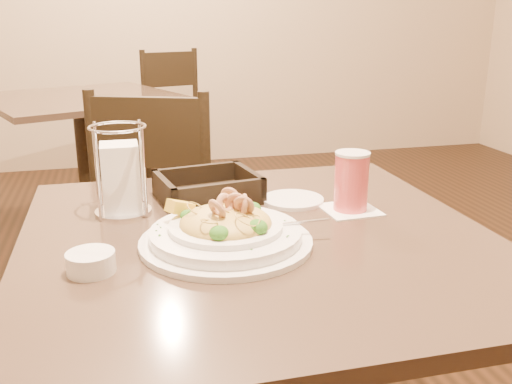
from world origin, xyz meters
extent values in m
cube|color=#4D3A2C|center=(0.00, 0.00, 0.73)|extent=(0.90, 0.90, 0.03)
cylinder|color=black|center=(-0.40, 2.07, 0.01)|extent=(0.52, 0.52, 0.03)
cylinder|color=black|center=(-0.40, 2.07, 0.37)|extent=(0.12, 0.12, 0.68)
cube|color=#4D3A2C|center=(-0.40, 2.07, 0.73)|extent=(1.17, 1.17, 0.03)
cube|color=black|center=(-0.09, 0.94, 0.45)|extent=(0.54, 0.54, 0.04)
cylinder|color=black|center=(0.14, 1.04, 0.21)|extent=(0.04, 0.04, 0.43)
cylinder|color=black|center=(-0.20, 1.17, 0.21)|extent=(0.04, 0.04, 0.43)
cylinder|color=black|center=(0.01, 0.71, 0.21)|extent=(0.04, 0.04, 0.43)
cylinder|color=black|center=(-0.33, 0.84, 0.21)|extent=(0.04, 0.04, 0.43)
cylinder|color=black|center=(0.01, 0.71, 0.70)|extent=(0.04, 0.04, 0.46)
cylinder|color=black|center=(-0.33, 0.84, 0.70)|extent=(0.04, 0.04, 0.46)
cube|color=black|center=(-0.16, 0.77, 0.80)|extent=(0.35, 0.16, 0.22)
cube|color=black|center=(0.07, 2.99, 0.45)|extent=(0.52, 0.52, 0.04)
cylinder|color=black|center=(0.19, 3.22, 0.21)|extent=(0.04, 0.04, 0.43)
cylinder|color=black|center=(-0.15, 3.12, 0.21)|extent=(0.04, 0.04, 0.43)
cylinder|color=black|center=(0.29, 2.87, 0.21)|extent=(0.04, 0.04, 0.43)
cylinder|color=black|center=(-0.05, 2.77, 0.21)|extent=(0.04, 0.04, 0.43)
cylinder|color=black|center=(0.29, 2.87, 0.70)|extent=(0.04, 0.04, 0.46)
cylinder|color=black|center=(-0.05, 2.77, 0.70)|extent=(0.04, 0.04, 0.46)
cube|color=black|center=(0.12, 2.82, 0.80)|extent=(0.35, 0.13, 0.22)
cylinder|color=white|center=(-0.07, -0.04, 0.75)|extent=(0.32, 0.32, 0.01)
cylinder|color=white|center=(-0.07, -0.04, 0.77)|extent=(0.28, 0.28, 0.02)
cylinder|color=white|center=(-0.07, -0.04, 0.78)|extent=(0.21, 0.21, 0.01)
ellipsoid|color=gold|center=(-0.07, -0.04, 0.79)|extent=(0.17, 0.17, 0.06)
cube|color=yellow|center=(-0.15, 0.03, 0.80)|extent=(0.06, 0.05, 0.04)
cube|color=silver|center=(0.06, -0.05, 0.78)|extent=(0.12, 0.02, 0.01)
cube|color=silver|center=(0.00, -0.05, 0.78)|extent=(0.03, 0.02, 0.00)
torus|color=gold|center=(-0.12, -0.02, 0.82)|extent=(0.05, 0.05, 0.03)
torus|color=gold|center=(-0.11, -0.09, 0.81)|extent=(0.03, 0.03, 0.01)
torus|color=gold|center=(-0.08, -0.03, 0.80)|extent=(0.04, 0.03, 0.02)
torus|color=gold|center=(-0.11, 0.00, 0.79)|extent=(0.05, 0.05, 0.02)
torus|color=gold|center=(-0.06, -0.05, 0.80)|extent=(0.03, 0.04, 0.03)
torus|color=gold|center=(-0.06, -0.02, 0.80)|extent=(0.04, 0.04, 0.02)
torus|color=gold|center=(-0.09, -0.03, 0.81)|extent=(0.06, 0.06, 0.01)
torus|color=gold|center=(-0.07, -0.04, 0.81)|extent=(0.05, 0.06, 0.03)
torus|color=gold|center=(-0.08, -0.03, 0.81)|extent=(0.03, 0.04, 0.02)
torus|color=gold|center=(-0.07, -0.03, 0.79)|extent=(0.03, 0.03, 0.02)
torus|color=gold|center=(-0.04, -0.07, 0.80)|extent=(0.04, 0.04, 0.01)
torus|color=gold|center=(-0.03, -0.09, 0.80)|extent=(0.04, 0.05, 0.03)
torus|color=gold|center=(-0.08, 0.02, 0.80)|extent=(0.03, 0.03, 0.02)
torus|color=gold|center=(-0.07, -0.04, 0.81)|extent=(0.06, 0.06, 0.03)
torus|color=gold|center=(-0.08, -0.03, 0.81)|extent=(0.05, 0.05, 0.02)
torus|color=gold|center=(-0.05, -0.10, 0.81)|extent=(0.05, 0.06, 0.03)
torus|color=gold|center=(-0.09, -0.04, 0.79)|extent=(0.04, 0.04, 0.02)
torus|color=gold|center=(-0.04, -0.04, 0.82)|extent=(0.06, 0.06, 0.03)
torus|color=gold|center=(-0.07, -0.02, 0.80)|extent=(0.04, 0.05, 0.03)
torus|color=tan|center=(-0.09, -0.07, 0.83)|extent=(0.04, 0.05, 0.04)
torus|color=tan|center=(-0.04, -0.06, 0.83)|extent=(0.02, 0.04, 0.04)
torus|color=tan|center=(-0.06, -0.01, 0.83)|extent=(0.04, 0.04, 0.04)
torus|color=tan|center=(-0.05, -0.04, 0.83)|extent=(0.04, 0.03, 0.04)
torus|color=tan|center=(-0.07, -0.04, 0.83)|extent=(0.05, 0.04, 0.04)
torus|color=tan|center=(-0.04, -0.06, 0.83)|extent=(0.05, 0.04, 0.04)
ellipsoid|color=#235A14|center=(-0.01, 0.00, 0.80)|extent=(0.04, 0.04, 0.03)
ellipsoid|color=#235A14|center=(-0.07, 0.03, 0.80)|extent=(0.03, 0.03, 0.03)
ellipsoid|color=#235A14|center=(-0.14, 0.00, 0.80)|extent=(0.03, 0.03, 0.02)
ellipsoid|color=#235A14|center=(-0.10, -0.11, 0.80)|extent=(0.04, 0.04, 0.03)
ellipsoid|color=#235A14|center=(-0.03, -0.09, 0.80)|extent=(0.04, 0.04, 0.03)
cube|color=#266619|center=(-0.19, 0.02, 0.78)|extent=(0.00, 0.00, 0.00)
cube|color=#266619|center=(-0.04, 0.07, 0.78)|extent=(0.00, 0.00, 0.00)
cube|color=#266619|center=(-0.06, 0.08, 0.78)|extent=(0.00, 0.00, 0.00)
cube|color=#266619|center=(-0.17, 0.02, 0.78)|extent=(0.00, 0.00, 0.00)
cube|color=#266619|center=(-0.14, 0.06, 0.78)|extent=(0.00, 0.00, 0.00)
cube|color=#266619|center=(0.03, -0.10, 0.78)|extent=(0.00, 0.00, 0.00)
cube|color=#266619|center=(-0.19, -0.04, 0.78)|extent=(0.00, 0.00, 0.00)
cube|color=#266619|center=(0.05, -0.02, 0.78)|extent=(0.00, 0.00, 0.00)
cube|color=#266619|center=(0.06, -0.03, 0.78)|extent=(0.00, 0.00, 0.00)
cube|color=#266619|center=(-0.20, -0.02, 0.78)|extent=(0.00, 0.00, 0.00)
cube|color=#266619|center=(-0.13, 0.07, 0.78)|extent=(0.00, 0.00, 0.00)
cube|color=#266619|center=(-0.05, -0.14, 0.78)|extent=(0.00, 0.00, 0.00)
cube|color=#266619|center=(-0.07, 0.08, 0.78)|extent=(0.00, 0.00, 0.00)
cube|color=#266619|center=(-0.19, -0.04, 0.78)|extent=(0.00, 0.00, 0.00)
cube|color=#266619|center=(0.03, -0.10, 0.78)|extent=(0.00, 0.00, 0.00)
cube|color=#266619|center=(-0.19, -0.04, 0.78)|extent=(0.00, 0.00, 0.00)
cube|color=#266619|center=(-0.19, 0.00, 0.78)|extent=(0.00, 0.00, 0.00)
cube|color=white|center=(0.23, 0.09, 0.75)|extent=(0.12, 0.12, 0.00)
cylinder|color=#DD4E50|center=(0.23, 0.09, 0.81)|extent=(0.07, 0.07, 0.12)
cylinder|color=white|center=(0.23, 0.09, 0.87)|extent=(0.07, 0.07, 0.01)
cube|color=black|center=(-0.06, 0.24, 0.75)|extent=(0.24, 0.21, 0.02)
cube|color=black|center=(0.04, 0.26, 0.78)|extent=(0.04, 0.18, 0.04)
cube|color=black|center=(-0.16, 0.22, 0.78)|extent=(0.04, 0.18, 0.04)
cube|color=black|center=(-0.07, 0.32, 0.78)|extent=(0.22, 0.05, 0.04)
cube|color=black|center=(-0.04, 0.16, 0.78)|extent=(0.22, 0.05, 0.04)
cylinder|color=silver|center=(-0.25, 0.19, 0.75)|extent=(0.12, 0.12, 0.01)
torus|color=silver|center=(-0.25, 0.19, 0.93)|extent=(0.12, 0.12, 0.01)
cube|color=white|center=(-0.25, 0.19, 0.82)|extent=(0.10, 0.10, 0.14)
cylinder|color=silver|center=(-0.30, 0.15, 0.84)|extent=(0.01, 0.01, 0.19)
cylinder|color=silver|center=(-0.20, 0.15, 0.84)|extent=(0.01, 0.01, 0.19)
cylinder|color=silver|center=(-0.30, 0.24, 0.84)|extent=(0.01, 0.01, 0.19)
cylinder|color=silver|center=(-0.20, 0.24, 0.84)|extent=(0.01, 0.01, 0.19)
cylinder|color=white|center=(0.13, 0.17, 0.75)|extent=(0.17, 0.17, 0.01)
cylinder|color=white|center=(-0.31, -0.10, 0.76)|extent=(0.09, 0.09, 0.04)
camera|label=1|loc=(-0.25, -1.00, 1.15)|focal=40.00mm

